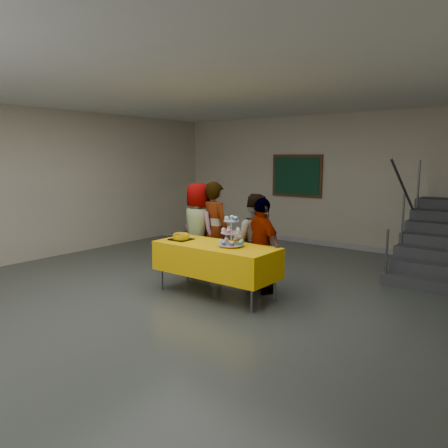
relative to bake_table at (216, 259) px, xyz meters
The scene contains 10 objects.
room_shell 1.69m from the bake_table, 117.10° to the right, with size 10.00×10.04×3.02m.
bake_table is the anchor object (origin of this frame).
cupcake_stand 0.46m from the bake_table, ahead, with size 0.38×0.38×0.44m.
bear_cake 0.71m from the bake_table, behind, with size 0.32×0.36×0.12m.
schoolchild_a 1.18m from the bake_table, 143.87° to the left, with size 0.79×0.51×1.61m, color slate.
schoolchild_b 0.99m from the bake_table, 129.31° to the left, with size 0.60×0.39×1.64m, color slate.
schoolchild_c 0.75m from the bake_table, 73.66° to the left, with size 0.72×0.56×1.48m, color slate.
schoolchild_d 0.72m from the bake_table, 46.33° to the left, with size 0.85×0.35×1.44m, color #5C5C66.
staircase 4.30m from the bake_table, 55.82° to the left, with size 1.30×2.40×2.04m.
noticeboard 4.64m from the bake_table, 103.48° to the left, with size 1.30×0.05×1.00m.
Camera 1 is at (4.22, -4.33, 2.04)m, focal length 35.00 mm.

